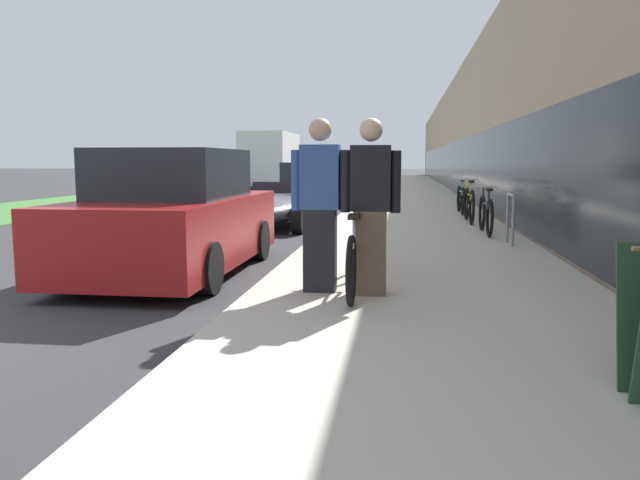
{
  "coord_description": "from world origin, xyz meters",
  "views": [
    {
      "loc": [
        5.2,
        -4.18,
        1.5
      ],
      "look_at": [
        2.81,
        13.66,
        -0.79
      ],
      "focal_mm": 35.0,
      "sensor_mm": 36.0,
      "label": 1
    }
  ],
  "objects_px": {
    "parked_sedan_curbside": "(174,218)",
    "parked_sedan_far": "(311,188)",
    "cruiser_bike_nearest": "(486,214)",
    "cruiser_bike_farthest": "(461,199)",
    "vintage_roadster_curbside": "(273,208)",
    "cruiser_bike_middle": "(469,204)",
    "tandem_bicycle": "(358,255)",
    "bike_rack_hoop": "(510,214)",
    "person_rider": "(370,207)",
    "person_bystander": "(320,205)",
    "moving_truck": "(273,160)"
  },
  "relations": [
    {
      "from": "parked_sedan_curbside",
      "to": "tandem_bicycle",
      "type": "bearing_deg",
      "value": -25.99
    },
    {
      "from": "cruiser_bike_nearest",
      "to": "parked_sedan_far",
      "type": "distance_m",
      "value": 8.25
    },
    {
      "from": "vintage_roadster_curbside",
      "to": "moving_truck",
      "type": "relative_size",
      "value": 0.59
    },
    {
      "from": "parked_sedan_curbside",
      "to": "vintage_roadster_curbside",
      "type": "relative_size",
      "value": 1.01
    },
    {
      "from": "bike_rack_hoop",
      "to": "parked_sedan_curbside",
      "type": "bearing_deg",
      "value": -150.93
    },
    {
      "from": "person_rider",
      "to": "parked_sedan_curbside",
      "type": "height_order",
      "value": "person_rider"
    },
    {
      "from": "bike_rack_hoop",
      "to": "parked_sedan_curbside",
      "type": "xyz_separation_m",
      "value": [
        -4.78,
        -2.66,
        0.11
      ]
    },
    {
      "from": "cruiser_bike_nearest",
      "to": "cruiser_bike_farthest",
      "type": "relative_size",
      "value": 1.01
    },
    {
      "from": "bike_rack_hoop",
      "to": "vintage_roadster_curbside",
      "type": "relative_size",
      "value": 0.2
    },
    {
      "from": "person_bystander",
      "to": "cruiser_bike_nearest",
      "type": "distance_m",
      "value": 6.14
    },
    {
      "from": "bike_rack_hoop",
      "to": "parked_sedan_far",
      "type": "xyz_separation_m",
      "value": [
        -4.59,
        8.51,
        0.03
      ]
    },
    {
      "from": "person_rider",
      "to": "cruiser_bike_farthest",
      "type": "xyz_separation_m",
      "value": [
        1.84,
        10.36,
        -0.52
      ]
    },
    {
      "from": "cruiser_bike_nearest",
      "to": "parked_sedan_far",
      "type": "height_order",
      "value": "parked_sedan_far"
    },
    {
      "from": "cruiser_bike_nearest",
      "to": "cruiser_bike_middle",
      "type": "xyz_separation_m",
      "value": [
        -0.09,
        2.24,
        0.03
      ]
    },
    {
      "from": "cruiser_bike_nearest",
      "to": "cruiser_bike_middle",
      "type": "bearing_deg",
      "value": 92.19
    },
    {
      "from": "tandem_bicycle",
      "to": "cruiser_bike_farthest",
      "type": "relative_size",
      "value": 1.34
    },
    {
      "from": "person_bystander",
      "to": "vintage_roadster_curbside",
      "type": "bearing_deg",
      "value": 105.74
    },
    {
      "from": "cruiser_bike_farthest",
      "to": "tandem_bicycle",
      "type": "bearing_deg",
      "value": -101.15
    },
    {
      "from": "person_rider",
      "to": "moving_truck",
      "type": "height_order",
      "value": "moving_truck"
    },
    {
      "from": "cruiser_bike_middle",
      "to": "cruiser_bike_nearest",
      "type": "bearing_deg",
      "value": -87.81
    },
    {
      "from": "person_bystander",
      "to": "bike_rack_hoop",
      "type": "height_order",
      "value": "person_bystander"
    },
    {
      "from": "parked_sedan_curbside",
      "to": "parked_sedan_far",
      "type": "xyz_separation_m",
      "value": [
        0.19,
        11.17,
        -0.08
      ]
    },
    {
      "from": "parked_sedan_curbside",
      "to": "person_bystander",
      "type": "bearing_deg",
      "value": -33.67
    },
    {
      "from": "vintage_roadster_curbside",
      "to": "parked_sedan_far",
      "type": "height_order",
      "value": "parked_sedan_far"
    },
    {
      "from": "tandem_bicycle",
      "to": "cruiser_bike_middle",
      "type": "bearing_deg",
      "value": 75.69
    },
    {
      "from": "person_rider",
      "to": "vintage_roadster_curbside",
      "type": "relative_size",
      "value": 0.43
    },
    {
      "from": "cruiser_bike_nearest",
      "to": "cruiser_bike_farthest",
      "type": "distance_m",
      "value": 4.64
    },
    {
      "from": "person_rider",
      "to": "person_bystander",
      "type": "height_order",
      "value": "person_bystander"
    },
    {
      "from": "person_bystander",
      "to": "parked_sedan_curbside",
      "type": "height_order",
      "value": "person_bystander"
    },
    {
      "from": "cruiser_bike_nearest",
      "to": "cruiser_bike_farthest",
      "type": "bearing_deg",
      "value": 90.69
    },
    {
      "from": "cruiser_bike_middle",
      "to": "parked_sedan_curbside",
      "type": "xyz_separation_m",
      "value": [
        -4.49,
        -6.42,
        0.23
      ]
    },
    {
      "from": "cruiser_bike_middle",
      "to": "parked_sedan_curbside",
      "type": "relative_size",
      "value": 0.45
    },
    {
      "from": "cruiser_bike_nearest",
      "to": "moving_truck",
      "type": "distance_m",
      "value": 24.05
    },
    {
      "from": "cruiser_bike_farthest",
      "to": "parked_sedan_curbside",
      "type": "height_order",
      "value": "parked_sedan_curbside"
    },
    {
      "from": "parked_sedan_curbside",
      "to": "parked_sedan_far",
      "type": "distance_m",
      "value": 11.17
    },
    {
      "from": "tandem_bicycle",
      "to": "parked_sedan_far",
      "type": "distance_m",
      "value": 12.63
    },
    {
      "from": "person_bystander",
      "to": "moving_truck",
      "type": "height_order",
      "value": "moving_truck"
    },
    {
      "from": "cruiser_bike_middle",
      "to": "vintage_roadster_curbside",
      "type": "relative_size",
      "value": 0.45
    },
    {
      "from": "moving_truck",
      "to": "person_rider",
      "type": "bearing_deg",
      "value": -76.1
    },
    {
      "from": "person_rider",
      "to": "parked_sedan_far",
      "type": "bearing_deg",
      "value": 101.12
    },
    {
      "from": "person_rider",
      "to": "cruiser_bike_farthest",
      "type": "distance_m",
      "value": 10.54
    },
    {
      "from": "bike_rack_hoop",
      "to": "cruiser_bike_middle",
      "type": "height_order",
      "value": "cruiser_bike_middle"
    },
    {
      "from": "bike_rack_hoop",
      "to": "moving_truck",
      "type": "height_order",
      "value": "moving_truck"
    },
    {
      "from": "cruiser_bike_nearest",
      "to": "cruiser_bike_middle",
      "type": "height_order",
      "value": "cruiser_bike_middle"
    },
    {
      "from": "cruiser_bike_nearest",
      "to": "moving_truck",
      "type": "height_order",
      "value": "moving_truck"
    },
    {
      "from": "parked_sedan_curbside",
      "to": "parked_sedan_far",
      "type": "bearing_deg",
      "value": 89.03
    },
    {
      "from": "cruiser_bike_middle",
      "to": "parked_sedan_far",
      "type": "bearing_deg",
      "value": 132.17
    },
    {
      "from": "parked_sedan_far",
      "to": "person_rider",
      "type": "bearing_deg",
      "value": -78.88
    },
    {
      "from": "person_bystander",
      "to": "cruiser_bike_middle",
      "type": "distance_m",
      "value": 8.21
    },
    {
      "from": "bike_rack_hoop",
      "to": "parked_sedan_curbside",
      "type": "distance_m",
      "value": 5.47
    }
  ]
}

